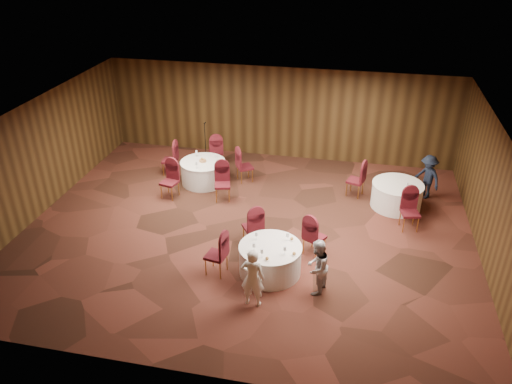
% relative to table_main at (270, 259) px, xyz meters
% --- Properties ---
extents(ground, '(12.00, 12.00, 0.00)m').
position_rel_table_main_xyz_m(ground, '(-0.94, 1.69, -0.38)').
color(ground, black).
rests_on(ground, ground).
extents(room_shell, '(12.00, 12.00, 12.00)m').
position_rel_table_main_xyz_m(room_shell, '(-0.94, 1.69, 1.59)').
color(room_shell, silver).
rests_on(room_shell, ground).
extents(table_main, '(1.49, 1.49, 0.74)m').
position_rel_table_main_xyz_m(table_main, '(0.00, 0.00, 0.00)').
color(table_main, silver).
rests_on(table_main, ground).
extents(table_left, '(1.44, 1.44, 0.74)m').
position_rel_table_main_xyz_m(table_left, '(-2.93, 4.14, 0.00)').
color(table_left, silver).
rests_on(table_left, ground).
extents(table_right, '(1.48, 1.48, 0.74)m').
position_rel_table_main_xyz_m(table_right, '(3.06, 3.85, 0.00)').
color(table_right, silver).
rests_on(table_right, ground).
extents(chairs_main, '(2.86, 2.04, 1.00)m').
position_rel_table_main_xyz_m(chairs_main, '(-0.32, 0.61, 0.12)').
color(chairs_main, '#3A0B13').
rests_on(chairs_main, ground).
extents(chairs_left, '(3.17, 3.11, 1.00)m').
position_rel_table_main_xyz_m(chairs_left, '(-2.89, 4.15, 0.12)').
color(chairs_left, '#3A0B13').
rests_on(chairs_left, ground).
extents(chairs_right, '(2.15, 2.26, 1.00)m').
position_rel_table_main_xyz_m(chairs_right, '(2.60, 3.48, 0.12)').
color(chairs_right, '#3A0B13').
rests_on(chairs_right, ground).
extents(tabletop_main, '(1.08, 1.04, 0.22)m').
position_rel_table_main_xyz_m(tabletop_main, '(0.14, -0.10, 0.47)').
color(tabletop_main, silver).
rests_on(tabletop_main, table_main).
extents(tabletop_left, '(0.78, 0.88, 0.22)m').
position_rel_table_main_xyz_m(tabletop_left, '(-2.92, 4.14, 0.45)').
color(tabletop_left, silver).
rests_on(tabletop_left, table_left).
extents(tabletop_right, '(0.08, 0.08, 0.22)m').
position_rel_table_main_xyz_m(tabletop_right, '(3.27, 3.58, 0.52)').
color(tabletop_right, silver).
rests_on(tabletop_right, table_right).
extents(mic_stand, '(0.24, 0.24, 1.60)m').
position_rel_table_main_xyz_m(mic_stand, '(-3.19, 5.28, 0.09)').
color(mic_stand, black).
rests_on(mic_stand, ground).
extents(woman_a, '(0.53, 0.35, 1.43)m').
position_rel_table_main_xyz_m(woman_a, '(-0.17, -1.18, 0.34)').
color(woman_a, white).
rests_on(woman_a, ground).
extents(woman_b, '(0.68, 0.78, 1.36)m').
position_rel_table_main_xyz_m(woman_b, '(1.14, -0.47, 0.30)').
color(woman_b, '#B3B2B7').
rests_on(woman_b, ground).
extents(man_c, '(0.97, 1.01, 1.38)m').
position_rel_table_main_xyz_m(man_c, '(3.95, 4.61, 0.31)').
color(man_c, black).
rests_on(man_c, ground).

